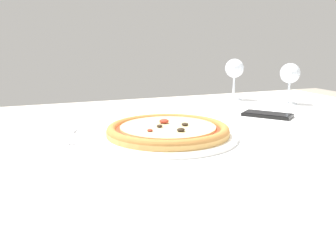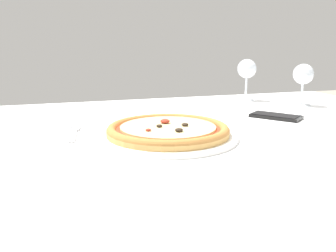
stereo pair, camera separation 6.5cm
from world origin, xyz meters
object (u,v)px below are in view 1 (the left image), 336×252
fork (71,134)px  wine_glass_far_left (290,75)px  cell_phone (268,115)px  dining_table (201,159)px  wine_glass_far_right (234,70)px  pizza_plate (168,131)px

fork → wine_glass_far_left: wine_glass_far_left is taller
wine_glass_far_left → cell_phone: bearing=-141.7°
dining_table → cell_phone: bearing=19.7°
wine_glass_far_left → fork: bearing=-167.4°
fork → wine_glass_far_right: size_ratio=1.09×
pizza_plate → wine_glass_far_left: wine_glass_far_left is taller
fork → wine_glass_far_left: bearing=12.6°
wine_glass_far_right → wine_glass_far_left: bearing=-49.2°
dining_table → wine_glass_far_right: (0.34, 0.41, 0.19)m
wine_glass_far_right → dining_table: bearing=-129.4°
dining_table → fork: bearing=165.6°
fork → wine_glass_far_right: (0.66, 0.33, 0.11)m
fork → wine_glass_far_left: size_ratio=1.16×
fork → wine_glass_far_right: 0.74m
dining_table → fork: 0.33m
wine_glass_far_right → cell_phone: wine_glass_far_right is taller
pizza_plate → wine_glass_far_left: (0.58, 0.29, 0.09)m
fork → wine_glass_far_left: 0.82m
cell_phone → pizza_plate: bearing=-161.2°
dining_table → pizza_plate: (-0.10, -0.03, 0.09)m
pizza_plate → cell_phone: (0.37, 0.13, -0.01)m
dining_table → wine_glass_far_left: bearing=28.6°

